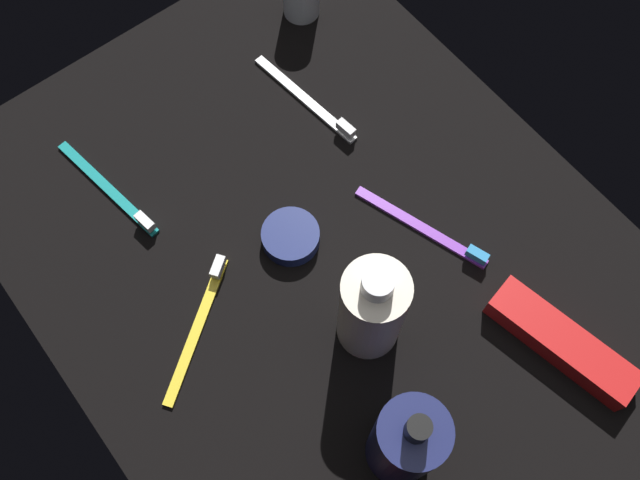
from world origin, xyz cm
name	(u,v)px	position (x,y,z in cm)	size (l,w,h in cm)	color
ground_plane	(320,252)	(0.00, 0.00, -0.60)	(84.00, 64.00, 1.20)	black
lotion_bottle	(406,442)	(23.34, -8.01, 8.12)	(6.78, 6.78, 18.70)	#181E4D
bodywash_bottle	(372,309)	(11.02, -1.81, 7.49)	(7.05, 7.05, 16.68)	silver
toothbrush_teal	(113,192)	(-21.64, -15.41, 0.61)	(17.99, 3.75, 2.10)	teal
toothbrush_white	(311,102)	(-16.83, 11.80, 0.61)	(18.02, 3.17, 2.10)	white
toothbrush_yellow	(200,320)	(-1.57, -16.24, 0.61)	(11.27, 15.46, 2.10)	yellow
toothbrush_purple	(429,230)	(6.34, 11.67, 0.61)	(17.48, 6.75, 2.10)	purple
toothpaste_box_red	(562,342)	(25.84, 13.74, 1.60)	(17.60, 4.40, 3.20)	red
cream_tin_left	(291,237)	(-3.15, -1.96, 1.07)	(6.95, 6.95, 2.13)	navy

